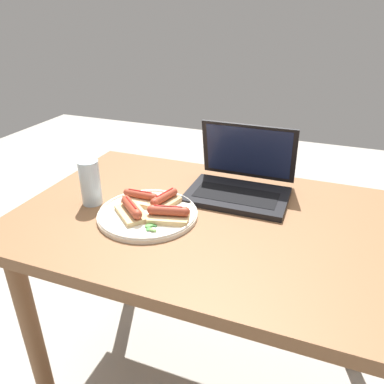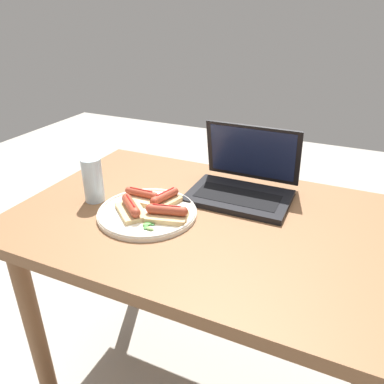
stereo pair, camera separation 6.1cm
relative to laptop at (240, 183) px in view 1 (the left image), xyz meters
name	(u,v)px [view 1 (the left image)]	position (x,y,z in m)	size (l,w,h in m)	color
ground_plane	(209,383)	(-0.03, -0.17, -0.77)	(6.00, 6.00, 0.00)	#9E998E
desk	(213,245)	(-0.03, -0.17, -0.14)	(1.16, 0.74, 0.73)	brown
laptop	(240,183)	(0.00, 0.00, 0.00)	(0.31, 0.25, 0.21)	black
plate	(148,213)	(-0.21, -0.24, -0.03)	(0.29, 0.29, 0.02)	silver
sausage_toast_left	(132,210)	(-0.25, -0.27, -0.01)	(0.13, 0.13, 0.04)	tan
sausage_toast_middle	(169,214)	(-0.14, -0.25, -0.01)	(0.13, 0.10, 0.04)	tan
sausage_toast_right	(141,197)	(-0.26, -0.18, -0.01)	(0.11, 0.07, 0.04)	#D6B784
sausage_toast_extra	(164,200)	(-0.19, -0.18, -0.01)	(0.08, 0.11, 0.04)	tan
salad_pile	(151,227)	(-0.17, -0.31, -0.02)	(0.05, 0.05, 0.01)	#709E4C
drinking_glass	(90,183)	(-0.41, -0.22, 0.03)	(0.06, 0.06, 0.14)	silver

